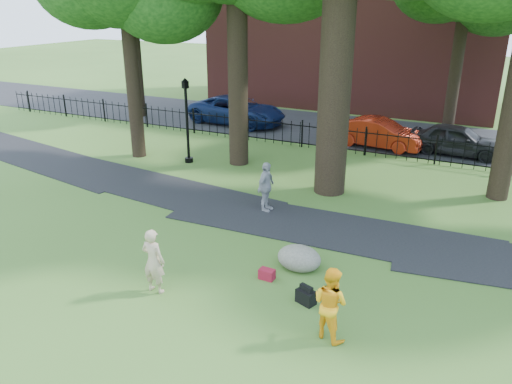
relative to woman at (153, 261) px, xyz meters
The scene contains 15 objects.
ground 2.17m from the woman, 36.03° to the left, with size 120.00×120.00×0.00m, color #395C20.
footpath 5.78m from the woman, 62.65° to the left, with size 36.00×2.60×0.03m, color black.
street 17.28m from the woman, 84.58° to the left, with size 80.00×7.00×0.02m, color black.
iron_fence 13.29m from the woman, 82.95° to the left, with size 44.00×0.04×1.20m.
brick_building 25.82m from the woman, 95.37° to the left, with size 18.00×8.00×12.00m, color maroon.
woman is the anchor object (origin of this frame).
man 4.26m from the woman, ahead, with size 0.78×0.61×1.60m, color #FEAB15.
pedestrian 5.56m from the woman, 86.74° to the left, with size 0.98×0.41×1.67m, color #98999D.
boulder 3.72m from the woman, 43.46° to the left, with size 1.16×0.87×0.68m, color #5D584E.
lamppost 10.18m from the woman, 118.72° to the left, with size 0.35×0.35×3.56m.
backpack 3.64m from the woman, 17.87° to the left, with size 0.44×0.27×0.33m, color black.
red_bag 2.81m from the woman, 37.73° to the left, with size 0.38×0.24×0.26m, color maroon.
red_sedan 14.84m from the woman, 82.72° to the left, with size 1.44×4.12×1.36m, color maroon.
navy_van 17.18m from the woman, 111.53° to the left, with size 2.53×5.48×1.52m, color #0E1C46.
grey_car 15.97m from the woman, 70.71° to the left, with size 1.62×4.03×1.37m, color black.
Camera 1 is at (5.04, -9.37, 6.53)m, focal length 35.00 mm.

